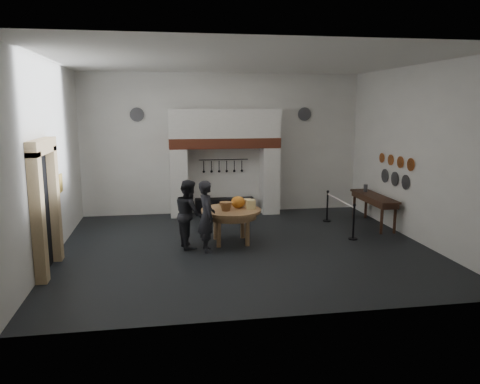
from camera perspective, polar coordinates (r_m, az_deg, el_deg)
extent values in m
cube|color=black|center=(11.76, 0.54, -6.68)|extent=(9.00, 8.00, 0.02)
cube|color=silver|center=(11.29, 0.58, 15.72)|extent=(9.00, 8.00, 0.02)
cube|color=silver|center=(15.24, -2.06, 5.87)|extent=(9.00, 0.02, 4.50)
cube|color=silver|center=(7.43, 5.91, 1.01)|extent=(9.00, 0.02, 4.50)
cube|color=silver|center=(11.42, -22.32, 3.57)|extent=(0.02, 8.00, 4.50)
cube|color=silver|center=(12.87, 20.77, 4.36)|extent=(0.02, 8.00, 4.50)
cube|color=silver|center=(14.92, -7.49, 1.14)|extent=(0.55, 0.70, 2.15)
cube|color=silver|center=(15.30, 3.63, 1.44)|extent=(0.55, 0.70, 2.15)
cube|color=#9E442B|center=(14.89, -1.89, 6.00)|extent=(3.50, 0.72, 0.32)
cube|color=silver|center=(14.86, -1.90, 8.34)|extent=(3.50, 0.70, 0.90)
cube|color=black|center=(15.26, -1.88, -1.72)|extent=(1.90, 0.45, 0.50)
cylinder|color=black|center=(15.21, -2.01, 3.97)|extent=(1.60, 0.02, 0.02)
cube|color=black|center=(10.61, -22.96, -2.42)|extent=(0.04, 1.10, 2.50)
cube|color=tan|center=(9.92, -23.40, -3.02)|extent=(0.22, 0.30, 2.60)
cube|color=tan|center=(11.25, -21.72, -1.39)|extent=(0.22, 0.30, 2.60)
cube|color=tan|center=(10.39, -23.03, 5.14)|extent=(0.22, 1.70, 0.30)
cube|color=gold|center=(12.27, -21.07, 1.01)|extent=(0.05, 0.34, 0.44)
cylinder|color=#A57A4E|center=(11.92, -1.11, -2.27)|extent=(1.66, 1.66, 0.07)
ellipsoid|color=orange|center=(12.00, -0.23, -1.25)|extent=(0.36, 0.36, 0.31)
cube|color=#FFE798|center=(11.92, 1.31, -1.51)|extent=(0.22, 0.22, 0.24)
cube|color=#EECF8E|center=(12.20, 0.95, -1.32)|extent=(0.18, 0.18, 0.20)
cone|color=#8F5C34|center=(11.72, -1.73, -1.76)|extent=(0.35, 0.35, 0.22)
ellipsoid|color=#A26539|center=(12.22, -1.81, -1.47)|extent=(0.31, 0.18, 0.13)
imported|color=black|center=(11.23, -4.08, -2.96)|extent=(0.49, 0.68, 1.73)
imported|color=black|center=(11.60, -6.23, -2.65)|extent=(0.78, 0.93, 1.70)
cube|color=#3A2115|center=(14.17, 16.03, -0.51)|extent=(0.55, 2.20, 0.06)
cylinder|color=#55555B|center=(14.68, 15.06, 0.46)|extent=(0.12, 0.12, 0.22)
cylinder|color=#C6662D|center=(13.05, 20.09, 3.15)|extent=(0.03, 0.34, 0.34)
cylinder|color=#C6662D|center=(13.53, 18.96, 3.46)|extent=(0.03, 0.32, 0.32)
cylinder|color=#C6662D|center=(14.01, 17.90, 3.74)|extent=(0.03, 0.30, 0.30)
cylinder|color=#C6662D|center=(14.50, 16.91, 4.00)|extent=(0.03, 0.28, 0.28)
cylinder|color=#4C4C51|center=(13.29, 19.54, 1.13)|extent=(0.03, 0.40, 0.40)
cylinder|color=#4C4C51|center=(13.81, 18.35, 1.53)|extent=(0.03, 0.40, 0.40)
cylinder|color=#4C4C51|center=(14.34, 17.24, 1.90)|extent=(0.03, 0.40, 0.40)
cylinder|color=#4C4C51|center=(15.05, -12.45, 9.20)|extent=(0.44, 0.03, 0.44)
cylinder|color=#4C4C51|center=(15.73, 7.87, 9.39)|extent=(0.44, 0.03, 0.44)
cylinder|color=black|center=(12.63, 13.69, -3.66)|extent=(0.05, 0.05, 0.90)
cylinder|color=black|center=(14.44, 10.60, -1.78)|extent=(0.05, 0.05, 0.90)
cylinder|color=white|center=(13.44, 12.10, -1.00)|extent=(0.04, 2.00, 0.04)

